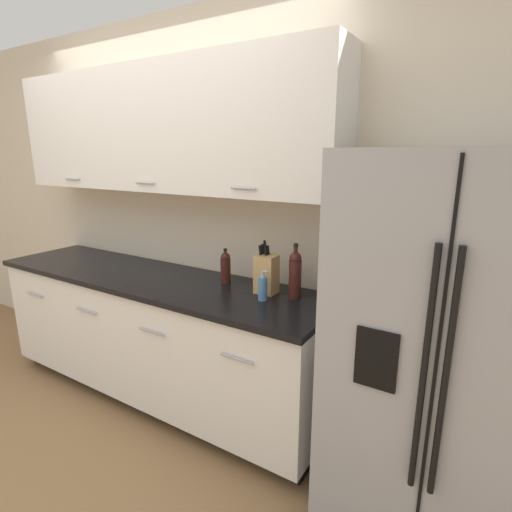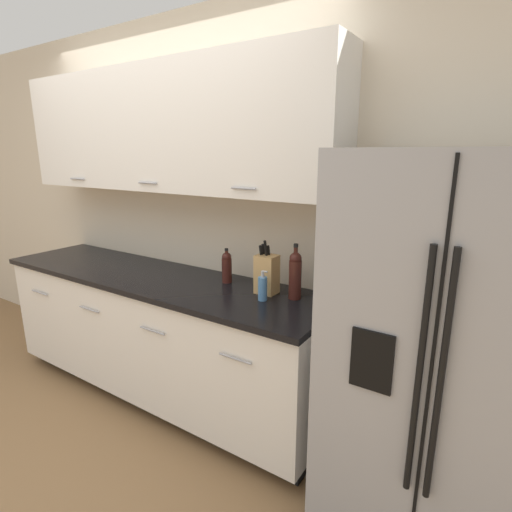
{
  "view_description": "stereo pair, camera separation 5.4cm",
  "coord_description": "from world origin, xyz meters",
  "views": [
    {
      "loc": [
        1.99,
        -0.9,
        1.71
      ],
      "look_at": [
        0.86,
        0.93,
        1.15
      ],
      "focal_mm": 28.0,
      "sensor_mm": 36.0,
      "label": 1
    },
    {
      "loc": [
        2.04,
        -0.87,
        1.71
      ],
      "look_at": [
        0.86,
        0.93,
        1.15
      ],
      "focal_mm": 28.0,
      "sensor_mm": 36.0,
      "label": 2
    }
  ],
  "objects": [
    {
      "name": "soap_dispenser",
      "position": [
        0.91,
        0.93,
        0.97
      ],
      "size": [
        0.06,
        0.05,
        0.18
      ],
      "color": "#4C7FB2",
      "rests_on": "counter_unit"
    },
    {
      "name": "refrigerator",
      "position": [
        1.87,
        0.88,
        0.86
      ],
      "size": [
        0.92,
        0.76,
        1.73
      ],
      "color": "#9E9EA0",
      "rests_on": "ground_plane"
    },
    {
      "name": "oil_bottle",
      "position": [
        0.55,
        1.08,
        1.0
      ],
      "size": [
        0.06,
        0.06,
        0.22
      ],
      "color": "#3D1914",
      "rests_on": "counter_unit"
    },
    {
      "name": "wine_bottle",
      "position": [
        1.05,
        1.05,
        1.04
      ],
      "size": [
        0.07,
        0.07,
        0.32
      ],
      "color": "#3D1914",
      "rests_on": "counter_unit"
    },
    {
      "name": "knife_block",
      "position": [
        0.87,
        1.04,
        1.02
      ],
      "size": [
        0.12,
        0.1,
        0.32
      ],
      "color": "tan",
      "rests_on": "counter_unit"
    },
    {
      "name": "counter_unit",
      "position": [
        0.04,
        0.94,
        0.46
      ],
      "size": [
        2.54,
        0.64,
        0.9
      ],
      "color": "black",
      "rests_on": "ground_plane"
    },
    {
      "name": "wall_back",
      "position": [
        0.01,
        1.22,
        1.48
      ],
      "size": [
        10.0,
        0.39,
        2.6
      ],
      "color": "beige",
      "rests_on": "ground_plane"
    },
    {
      "name": "ground_plane",
      "position": [
        0.0,
        0.0,
        0.0
      ],
      "size": [
        14.0,
        14.0,
        0.0
      ],
      "primitive_type": "plane",
      "color": "olive"
    }
  ]
}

